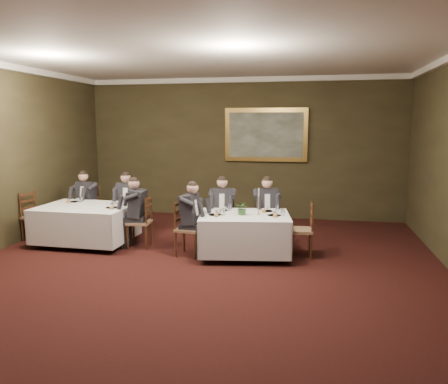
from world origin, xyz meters
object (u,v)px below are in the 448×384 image
(chair_main_endleft, at_px, (188,240))
(diner_sec_backright, at_px, (128,211))
(table_second, at_px, (86,221))
(diner_sec_endright, at_px, (139,221))
(diner_main_backleft, at_px, (223,218))
(chair_sec_endleft, at_px, (36,227))
(table_main, at_px, (244,232))
(diner_main_endleft, at_px, (189,228))
(painting, at_px, (266,135))
(candlestick, at_px, (259,204))
(diner_sec_backleft, at_px, (87,209))
(chair_sec_backright, at_px, (129,221))
(diner_main_backright, at_px, (266,219))
(chair_main_backright, at_px, (266,230))
(chair_main_endright, at_px, (301,241))
(chair_sec_endright, at_px, (140,232))
(centerpiece, at_px, (243,208))
(chair_main_backleft, at_px, (223,229))
(chair_sec_backleft, at_px, (88,219))

(chair_main_endleft, bearing_deg, diner_sec_backright, -120.81)
(table_second, xyz_separation_m, diner_sec_endright, (1.12, -0.01, 0.06))
(diner_main_backleft, bearing_deg, chair_sec_endleft, 2.67)
(table_main, bearing_deg, diner_main_endleft, -170.87)
(chair_main_endleft, height_order, painting, painting)
(candlestick, height_order, painting, painting)
(diner_sec_backleft, distance_m, chair_sec_endleft, 1.14)
(chair_sec_backright, relative_size, painting, 0.49)
(diner_main_backright, xyz_separation_m, diner_main_endleft, (-1.28, -1.03, 0.00))
(chair_main_backright, distance_m, chair_main_endright, 1.01)
(chair_main_endleft, bearing_deg, chair_sec_endright, -102.27)
(diner_main_endleft, bearing_deg, diner_sec_backleft, -109.80)
(chair_sec_backright, distance_m, centerpiece, 2.99)
(chair_sec_endleft, bearing_deg, diner_sec_backright, 129.10)
(chair_main_endright, xyz_separation_m, chair_sec_backright, (-3.72, 0.95, 0.00))
(centerpiece, bearing_deg, diner_main_backright, 70.33)
(chair_sec_backright, bearing_deg, chair_main_endright, 161.14)
(table_second, relative_size, chair_sec_endleft, 1.80)
(chair_main_backleft, xyz_separation_m, diner_main_backright, (0.85, 0.12, 0.23))
(chair_main_backleft, distance_m, painting, 3.22)
(table_second, height_order, chair_sec_endright, chair_sec_endright)
(chair_main_backleft, bearing_deg, painting, -107.28)
(table_main, relative_size, chair_sec_endleft, 1.78)
(diner_main_backleft, xyz_separation_m, diner_sec_endright, (-1.53, -0.55, 0.00))
(candlestick, relative_size, painting, 0.24)
(table_second, relative_size, diner_main_backleft, 1.34)
(diner_main_backleft, height_order, chair_sec_backright, diner_main_backleft)
(diner_main_endleft, height_order, chair_sec_endright, diner_main_endleft)
(diner_main_backright, bearing_deg, chair_main_endleft, 24.71)
(chair_main_endright, height_order, chair_sec_endleft, same)
(chair_main_backright, bearing_deg, candlestick, 72.71)
(chair_sec_endleft, bearing_deg, centerpiece, 97.02)
(table_main, height_order, diner_sec_endright, diner_sec_endright)
(chair_sec_endright, bearing_deg, diner_main_backright, -79.67)
(diner_main_backright, bearing_deg, chair_sec_endright, 2.52)
(chair_sec_endright, bearing_deg, diner_sec_backleft, 54.33)
(diner_main_backleft, bearing_deg, diner_sec_backleft, -12.08)
(painting, bearing_deg, chair_main_endright, -72.60)
(chair_main_endright, distance_m, diner_sec_backleft, 4.78)
(diner_main_backleft, height_order, painting, painting)
(chair_main_endright, relative_size, chair_sec_endright, 1.00)
(diner_main_backleft, height_order, chair_main_endright, diner_main_backleft)
(diner_main_endleft, xyz_separation_m, diner_sec_backleft, (-2.69, 1.26, 0.00))
(chair_main_backleft, bearing_deg, table_main, 121.35)
(table_second, xyz_separation_m, diner_main_backright, (3.50, 0.68, 0.06))
(chair_main_endleft, height_order, diner_sec_endright, diner_sec_endright)
(table_second, height_order, diner_sec_backright, diner_sec_backright)
(chair_sec_endleft, bearing_deg, chair_sec_backright, 129.43)
(chair_sec_backleft, height_order, diner_sec_endright, diner_sec_endright)
(chair_main_backleft, relative_size, candlestick, 2.07)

